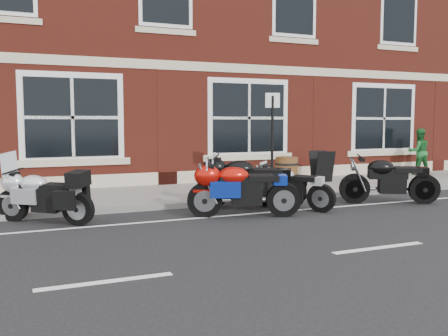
% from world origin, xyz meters
% --- Properties ---
extents(ground, '(80.00, 80.00, 0.00)m').
position_xyz_m(ground, '(0.00, 0.00, 0.00)').
color(ground, black).
rests_on(ground, ground).
extents(sidewalk, '(30.00, 3.00, 0.12)m').
position_xyz_m(sidewalk, '(0.00, 3.00, 0.06)').
color(sidewalk, slate).
rests_on(sidewalk, ground).
extents(kerb, '(30.00, 0.16, 0.12)m').
position_xyz_m(kerb, '(0.00, 1.42, 0.06)').
color(kerb, slate).
rests_on(kerb, ground).
extents(pub_building, '(24.00, 12.00, 12.00)m').
position_xyz_m(pub_building, '(0.00, 10.50, 6.00)').
color(pub_building, maroon).
rests_on(pub_building, ground).
extents(moto_touring_silver, '(1.63, 1.35, 1.31)m').
position_xyz_m(moto_touring_silver, '(-4.46, 0.91, 0.53)').
color(moto_touring_silver, black).
rests_on(moto_touring_silver, ground).
extents(moto_sport_red, '(2.13, 0.91, 1.00)m').
position_xyz_m(moto_sport_red, '(-0.84, -0.01, 0.58)').
color(moto_sport_red, black).
rests_on(moto_sport_red, ground).
extents(moto_sport_black, '(2.07, 1.35, 1.05)m').
position_xyz_m(moto_sport_black, '(-0.33, 0.77, 0.60)').
color(moto_sport_black, black).
rests_on(moto_sport_black, ground).
extents(moto_sport_silver, '(1.19, 1.70, 0.88)m').
position_xyz_m(moto_sport_silver, '(0.50, 0.40, 0.51)').
color(moto_sport_silver, black).
rests_on(moto_sport_silver, ground).
extents(moto_naked_black, '(2.06, 1.14, 1.01)m').
position_xyz_m(moto_naked_black, '(2.88, 0.14, 0.58)').
color(moto_naked_black, black).
rests_on(moto_naked_black, ground).
extents(pedestrian_right, '(0.88, 0.78, 1.52)m').
position_xyz_m(pedestrian_right, '(7.34, 3.74, 0.88)').
color(pedestrian_right, '#1B6128').
rests_on(pedestrian_right, sidewalk).
extents(a_board_sign, '(0.58, 0.43, 0.91)m').
position_xyz_m(a_board_sign, '(3.29, 3.34, 0.57)').
color(a_board_sign, black).
rests_on(a_board_sign, sidewalk).
extents(barrel_planter, '(0.67, 0.67, 0.74)m').
position_xyz_m(barrel_planter, '(2.21, 3.50, 0.49)').
color(barrel_planter, '#422711').
rests_on(barrel_planter, sidewalk).
extents(parking_sign, '(0.33, 0.11, 2.41)m').
position_xyz_m(parking_sign, '(0.68, 1.55, 1.51)').
color(parking_sign, black).
rests_on(parking_sign, sidewalk).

